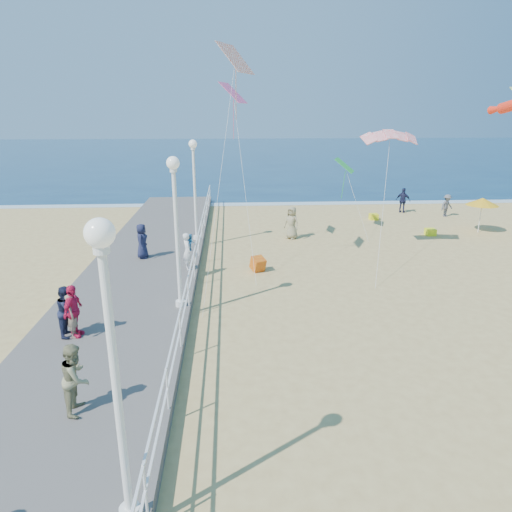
{
  "coord_description": "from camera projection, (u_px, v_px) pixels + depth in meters",
  "views": [
    {
      "loc": [
        -3.53,
        -15.3,
        7.13
      ],
      "look_at": [
        -2.5,
        2.0,
        1.6
      ],
      "focal_mm": 32.0,
      "sensor_mm": 36.0,
      "label": 1
    }
  ],
  "objects": [
    {
      "name": "spectator_4",
      "position": [
        142.0,
        241.0,
        21.61
      ],
      "size": [
        0.57,
        0.84,
        1.67
      ],
      "primitive_type": "imported",
      "rotation": [
        0.0,
        0.0,
        1.53
      ],
      "color": "#1A1E39",
      "rests_on": "boardwalk"
    },
    {
      "name": "boardwalk",
      "position": [
        121.0,
        312.0,
        16.43
      ],
      "size": [
        5.0,
        44.0,
        0.4
      ],
      "primitive_type": "cube",
      "color": "slate",
      "rests_on": "ground"
    },
    {
      "name": "spectator_7",
      "position": [
        67.0,
        311.0,
        14.13
      ],
      "size": [
        0.65,
        0.81,
        1.62
      ],
      "primitive_type": "imported",
      "rotation": [
        0.0,
        0.0,
        1.61
      ],
      "color": "#1B203B",
      "rests_on": "boardwalk"
    },
    {
      "name": "lamp_post_far",
      "position": [
        194.0,
        180.0,
        24.06
      ],
      "size": [
        0.44,
        0.44,
        5.32
      ],
      "color": "white",
      "rests_on": "boardwalk"
    },
    {
      "name": "railing",
      "position": [
        188.0,
        284.0,
        16.25
      ],
      "size": [
        0.05,
        42.0,
        0.55
      ],
      "color": "white",
      "rests_on": "boardwalk"
    },
    {
      "name": "kite_diamond_green",
      "position": [
        344.0,
        165.0,
        27.03
      ],
      "size": [
        1.47,
        1.61,
        0.81
      ],
      "primitive_type": "cube",
      "rotation": [
        0.65,
        0.0,
        1.18
      ],
      "color": "green"
    },
    {
      "name": "spectator_3",
      "position": [
        73.0,
        311.0,
        14.02
      ],
      "size": [
        0.58,
        1.05,
        1.7
      ],
      "primitive_type": "imported",
      "rotation": [
        0.0,
        0.0,
        1.4
      ],
      "color": "#D41A48",
      "rests_on": "boardwalk"
    },
    {
      "name": "spectator_6",
      "position": [
        73.0,
        315.0,
        14.06
      ],
      "size": [
        0.4,
        0.55,
        1.41
      ],
      "primitive_type": "imported",
      "rotation": [
        0.0,
        0.0,
        1.69
      ],
      "color": "#85705C",
      "rests_on": "boardwalk"
    },
    {
      "name": "toddler_held",
      "position": [
        191.0,
        242.0,
        20.07
      ],
      "size": [
        0.36,
        0.42,
        0.73
      ],
      "primitive_type": "imported",
      "rotation": [
        0.0,
        0.0,
        1.85
      ],
      "color": "#338AC2",
      "rests_on": "boardwalk"
    },
    {
      "name": "beach_chair_left",
      "position": [
        374.0,
        217.0,
        31.25
      ],
      "size": [
        0.55,
        0.55,
        0.4
      ],
      "primitive_type": "cube",
      "color": "yellow",
      "rests_on": "ground"
    },
    {
      "name": "woman_holding_toddler",
      "position": [
        188.0,
        251.0,
        20.03
      ],
      "size": [
        0.55,
        0.69,
        1.66
      ],
      "primitive_type": "imported",
      "rotation": [
        0.0,
        0.0,
        1.85
      ],
      "color": "silver",
      "rests_on": "boardwalk"
    },
    {
      "name": "box_kite",
      "position": [
        258.0,
        265.0,
        21.11
      ],
      "size": [
        0.81,
        0.88,
        0.74
      ],
      "primitive_type": "cube",
      "rotation": [
        0.31,
        0.0,
        0.47
      ],
      "color": "red",
      "rests_on": "ground"
    },
    {
      "name": "beach_umbrella",
      "position": [
        482.0,
        202.0,
        27.43
      ],
      "size": [
        1.9,
        1.9,
        2.14
      ],
      "color": "white",
      "rests_on": "ground"
    },
    {
      "name": "lamp_post_mid",
      "position": [
        176.0,
        218.0,
        15.5
      ],
      "size": [
        0.44,
        0.44,
        5.32
      ],
      "color": "white",
      "rests_on": "boardwalk"
    },
    {
      "name": "lamp_post_near",
      "position": [
        112.0,
        350.0,
        6.94
      ],
      "size": [
        0.44,
        0.44,
        5.32
      ],
      "color": "white",
      "rests_on": "boardwalk"
    },
    {
      "name": "kite_diamond_redwhite",
      "position": [
        235.0,
        58.0,
        18.25
      ],
      "size": [
        1.61,
        1.84,
        1.18
      ],
      "primitive_type": "cube",
      "rotation": [
        0.86,
        0.0,
        1.09
      ],
      "color": "#C43E17"
    },
    {
      "name": "beach_walker_b",
      "position": [
        403.0,
        200.0,
        33.19
      ],
      "size": [
        1.11,
        0.98,
        1.8
      ],
      "primitive_type": "imported",
      "rotation": [
        0.0,
        0.0,
        2.5
      ],
      "color": "#1C1F3E",
      "rests_on": "ground"
    },
    {
      "name": "spectator_1",
      "position": [
        76.0,
        378.0,
        10.51
      ],
      "size": [
        0.66,
        0.85,
        1.71
      ],
      "primitive_type": "imported",
      "rotation": [
        0.0,
        0.0,
        1.59
      ],
      "color": "gray",
      "rests_on": "boardwalk"
    },
    {
      "name": "ocean",
      "position": [
        249.0,
        154.0,
        78.72
      ],
      "size": [
        160.0,
        90.0,
        0.05
      ],
      "primitive_type": "cube",
      "color": "#0C2C4C",
      "rests_on": "ground"
    },
    {
      "name": "kite_windsock",
      "position": [
        512.0,
        105.0,
        23.21
      ],
      "size": [
        1.0,
        2.64,
        1.07
      ],
      "primitive_type": "cylinder",
      "rotation": [
        1.36,
        0.0,
        0.17
      ],
      "color": "#FF2C15"
    },
    {
      "name": "beach_walker_a",
      "position": [
        447.0,
        206.0,
        31.93
      ],
      "size": [
        1.17,
        0.95,
        1.57
      ],
      "primitive_type": "imported",
      "rotation": [
        0.0,
        0.0,
        0.43
      ],
      "color": "#59595E",
      "rests_on": "ground"
    },
    {
      "name": "beach_walker_c",
      "position": [
        292.0,
        223.0,
        26.35
      ],
      "size": [
        1.09,
        1.07,
        1.89
      ],
      "primitive_type": "imported",
      "rotation": [
        0.0,
        0.0,
        -0.74
      ],
      "color": "gray",
      "rests_on": "ground"
    },
    {
      "name": "ground",
      "position": [
        326.0,
        312.0,
        16.92
      ],
      "size": [
        160.0,
        160.0,
        0.0
      ],
      "primitive_type": "plane",
      "color": "tan",
      "rests_on": "ground"
    },
    {
      "name": "surf_line",
      "position": [
        273.0,
        204.0,
        36.4
      ],
      "size": [
        160.0,
        1.2,
        0.04
      ],
      "primitive_type": "cube",
      "color": "white",
      "rests_on": "ground"
    },
    {
      "name": "kite_diamond_pink",
      "position": [
        233.0,
        93.0,
        22.02
      ],
      "size": [
        1.45,
        1.66,
        0.97
      ],
      "primitive_type": "cube",
      "rotation": [
        0.75,
        0.0,
        1.22
      ],
      "color": "#E3538F"
    },
    {
      "name": "kite_parafoil",
      "position": [
        390.0,
        134.0,
        21.93
      ],
      "size": [
        2.74,
        0.94,
        0.65
      ],
      "primitive_type": null,
      "rotation": [
        0.44,
        0.0,
        0.0
      ],
      "color": "red"
    },
    {
      "name": "beach_chair_right",
      "position": [
        430.0,
        232.0,
        27.31
      ],
      "size": [
        0.55,
        0.55,
        0.4
      ],
      "primitive_type": "cube",
      "color": "#F6FF1A",
      "rests_on": "ground"
    }
  ]
}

